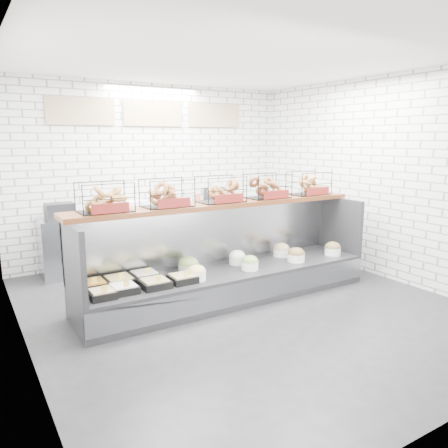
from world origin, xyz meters
TOP-DOWN VIEW (x-y plane):
  - ground at (0.00, 0.00)m, footprint 5.50×5.50m
  - room_shell at (0.00, 0.60)m, footprint 5.02×5.51m
  - display_case at (-0.03, 0.34)m, footprint 4.00×0.90m
  - bagel_shelf at (-0.00, 0.52)m, footprint 4.10×0.50m
  - prep_counter at (-0.01, 2.43)m, footprint 4.00×0.60m

SIDE VIEW (x-z plane):
  - ground at x=0.00m, z-range 0.00..0.00m
  - display_case at x=-0.03m, z-range -0.27..0.93m
  - prep_counter at x=-0.01m, z-range -0.13..1.07m
  - bagel_shelf at x=0.00m, z-range 1.18..1.58m
  - room_shell at x=0.00m, z-range 0.55..3.56m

